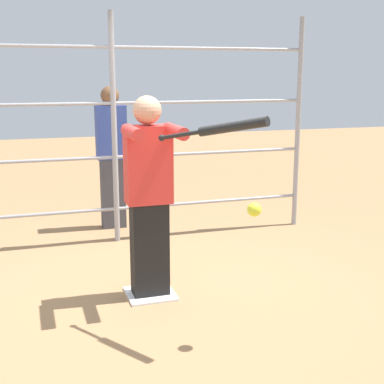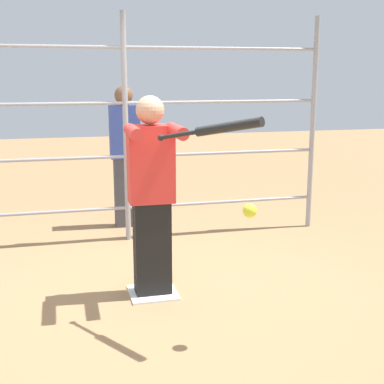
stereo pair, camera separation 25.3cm
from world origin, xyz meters
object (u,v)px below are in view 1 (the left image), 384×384
at_px(baseball_bat_swinging, 223,128).
at_px(softball_in_flight, 254,210).
at_px(bystander_behind_fence, 112,155).
at_px(batter, 149,192).

distance_m(baseball_bat_swinging, softball_in_flight, 0.58).
bearing_deg(bystander_behind_fence, batter, 88.52).
bearing_deg(bystander_behind_fence, baseball_bat_swinging, 94.84).
height_order(baseball_bat_swinging, softball_in_flight, baseball_bat_swinging).
height_order(batter, bystander_behind_fence, bystander_behind_fence).
xyz_separation_m(batter, softball_in_flight, (-0.49, 0.99, 0.05)).
distance_m(batter, softball_in_flight, 1.10).
relative_size(softball_in_flight, bystander_behind_fence, 0.06).
bearing_deg(batter, bystander_behind_fence, -91.48).
relative_size(batter, softball_in_flight, 17.48).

